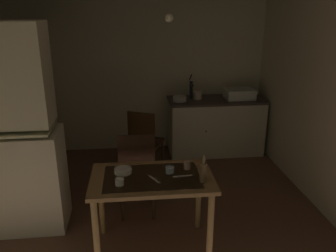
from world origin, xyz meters
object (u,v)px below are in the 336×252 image
hutch_cabinet (5,139)px  chair_by_counter (145,141)px  chair_far_side (137,174)px  mug_dark (187,165)px  dining_table (152,188)px  hand_pump (191,88)px  sink_basin (239,94)px  mixing_bowl_counter (180,99)px  serving_bowl_wide (123,171)px  glass_bottle (203,171)px

hutch_cabinet → chair_by_counter: (1.43, 1.06, -0.50)m
chair_far_side → mug_dark: 0.70m
hutch_cabinet → dining_table: bearing=-20.5°
hutch_cabinet → hand_pump: hutch_cabinet is taller
sink_basin → dining_table: 2.73m
dining_table → chair_far_side: chair_far_side is taller
hutch_cabinet → dining_table: 1.54m
mixing_bowl_counter → chair_far_side: (-0.71, -1.63, -0.39)m
serving_bowl_wide → glass_bottle: size_ratio=0.67×
hutch_cabinet → mixing_bowl_counter: (1.99, 1.67, -0.08)m
chair_far_side → mug_dark: bearing=-42.8°
mixing_bowl_counter → serving_bowl_wide: size_ratio=1.25×
mixing_bowl_counter → dining_table: 2.28m
chair_far_side → glass_bottle: 0.96m
chair_far_side → mug_dark: size_ratio=12.79×
hand_pump → chair_by_counter: bearing=-137.3°
glass_bottle → dining_table: bearing=163.1°
glass_bottle → serving_bowl_wide: bearing=160.4°
hand_pump → chair_far_side: hand_pump is taller
hand_pump → glass_bottle: bearing=-97.7°
hutch_cabinet → hand_pump: size_ratio=5.43×
hutch_cabinet → glass_bottle: hutch_cabinet is taller
sink_basin → serving_bowl_wide: sink_basin is taller
hand_pump → mug_dark: 2.22m
sink_basin → mug_dark: sink_basin is taller
sink_basin → dining_table: (-1.53, -2.24, -0.30)m
dining_table → glass_bottle: size_ratio=4.63×
mixing_bowl_counter → chair_by_counter: size_ratio=0.22×
hand_pump → chair_by_counter: hand_pump is taller
mixing_bowl_counter → mug_dark: mixing_bowl_counter is taller
chair_by_counter → hutch_cabinet: bearing=-143.4°
dining_table → serving_bowl_wide: size_ratio=6.94×
serving_bowl_wide → mug_dark: mug_dark is taller
hutch_cabinet → serving_bowl_wide: size_ratio=13.02×
sink_basin → hand_pump: 0.76m
sink_basin → hand_pump: bearing=176.6°
mixing_bowl_counter → dining_table: size_ratio=0.18×
chair_far_side → serving_bowl_wide: size_ratio=6.20×
sink_basin → mug_dark: (-1.18, -2.12, -0.15)m
hand_pump → chair_far_side: (-0.90, -1.73, -0.53)m
hand_pump → chair_by_counter: 1.17m
mixing_bowl_counter → sink_basin: bearing=3.0°
chair_by_counter → serving_bowl_wide: chair_by_counter is taller
chair_far_side → hutch_cabinet: bearing=-178.5°
serving_bowl_wide → mug_dark: bearing=0.9°
hand_pump → glass_bottle: (-0.33, -2.42, -0.18)m
sink_basin → chair_far_side: bearing=-134.5°
mixing_bowl_counter → mug_dark: size_ratio=2.58×
dining_table → chair_by_counter: bearing=89.5°
chair_by_counter → serving_bowl_wide: size_ratio=5.73×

